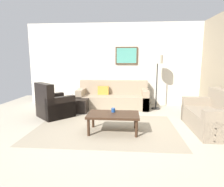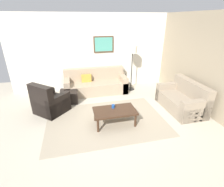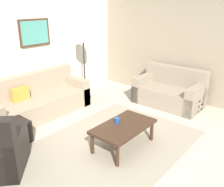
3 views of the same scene
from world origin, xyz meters
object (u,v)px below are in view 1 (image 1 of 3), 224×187
(couch_loveseat, at_px, (216,117))
(lamp_standing, at_px, (157,65))
(coffee_table, at_px, (113,116))
(ottoman, at_px, (79,105))
(armchair_leather, at_px, (53,106))
(cup, at_px, (113,110))
(framed_artwork, at_px, (127,56))
(couch_main, at_px, (113,98))

(couch_loveseat, distance_m, lamp_standing, 2.41)
(coffee_table, bearing_deg, ottoman, 126.11)
(coffee_table, bearing_deg, couch_loveseat, 7.64)
(armchair_leather, height_order, cup, armchair_leather)
(ottoman, bearing_deg, coffee_table, -53.89)
(framed_artwork, bearing_deg, armchair_leather, -139.38)
(armchair_leather, bearing_deg, ottoman, 46.83)
(armchair_leather, xyz_separation_m, lamp_standing, (2.95, 1.17, 1.10))
(couch_loveseat, distance_m, ottoman, 3.67)
(couch_main, xyz_separation_m, couch_loveseat, (2.44, -1.99, -0.00))
(lamp_standing, bearing_deg, couch_loveseat, -60.99)
(lamp_standing, bearing_deg, coffee_table, -119.22)
(ottoman, bearing_deg, framed_artwork, 37.76)
(lamp_standing, height_order, framed_artwork, framed_artwork)
(ottoman, relative_size, coffee_table, 0.51)
(coffee_table, height_order, framed_artwork, framed_artwork)
(cup, distance_m, framed_artwork, 2.87)
(cup, relative_size, lamp_standing, 0.05)
(ottoman, relative_size, framed_artwork, 0.75)
(cup, bearing_deg, framed_artwork, 84.33)
(couch_main, height_order, ottoman, couch_main)
(couch_loveseat, bearing_deg, couch_main, 140.78)
(couch_loveseat, xyz_separation_m, lamp_standing, (-1.04, 1.87, 1.11))
(armchair_leather, relative_size, lamp_standing, 0.66)
(framed_artwork, bearing_deg, cup, -95.67)
(ottoman, bearing_deg, cup, -51.70)
(couch_main, bearing_deg, framed_artwork, 43.96)
(lamp_standing, bearing_deg, ottoman, -166.56)
(lamp_standing, bearing_deg, framed_artwork, 151.46)
(cup, height_order, framed_artwork, framed_artwork)
(cup, distance_m, lamp_standing, 2.57)
(couch_main, xyz_separation_m, framed_artwork, (0.43, 0.41, 1.41))
(couch_main, xyz_separation_m, coffee_table, (0.18, -2.29, 0.06))
(couch_loveseat, height_order, ottoman, couch_loveseat)
(armchair_leather, distance_m, coffee_table, 2.01)
(cup, bearing_deg, couch_loveseat, 4.28)
(ottoman, height_order, framed_artwork, framed_artwork)
(armchair_leather, xyz_separation_m, cup, (1.73, -0.87, 0.15))
(ottoman, xyz_separation_m, coffee_table, (1.17, -1.61, 0.16))
(ottoman, relative_size, lamp_standing, 0.33)
(armchair_leather, height_order, coffee_table, armchair_leather)
(framed_artwork, bearing_deg, couch_loveseat, -50.08)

